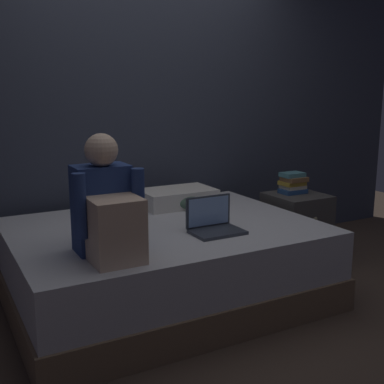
% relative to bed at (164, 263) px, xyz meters
% --- Properties ---
extents(ground_plane, '(8.00, 8.00, 0.00)m').
position_rel_bed_xyz_m(ground_plane, '(0.20, -0.30, -0.26)').
color(ground_plane, '#47382D').
extents(wall_back, '(5.60, 0.10, 2.70)m').
position_rel_bed_xyz_m(wall_back, '(0.20, 0.90, 1.09)').
color(wall_back, '#383D4C').
rests_on(wall_back, ground_plane).
extents(bed, '(2.00, 1.50, 0.52)m').
position_rel_bed_xyz_m(bed, '(0.00, 0.00, 0.00)').
color(bed, '#7A6047').
rests_on(bed, ground_plane).
extents(nightstand, '(0.44, 0.46, 0.56)m').
position_rel_bed_xyz_m(nightstand, '(1.30, 0.19, 0.02)').
color(nightstand, '#474442').
rests_on(nightstand, ground_plane).
extents(person_sitting, '(0.39, 0.44, 0.66)m').
position_rel_bed_xyz_m(person_sitting, '(-0.52, -0.40, 0.51)').
color(person_sitting, navy).
rests_on(person_sitting, bed).
extents(laptop, '(0.32, 0.23, 0.22)m').
position_rel_bed_xyz_m(laptop, '(0.21, -0.30, 0.32)').
color(laptop, '#333842').
rests_on(laptop, bed).
extents(pillow, '(0.56, 0.36, 0.13)m').
position_rel_bed_xyz_m(pillow, '(0.33, 0.45, 0.33)').
color(pillow, silver).
rests_on(pillow, bed).
extents(book_stack, '(0.21, 0.17, 0.17)m').
position_rel_bed_xyz_m(book_stack, '(1.29, 0.24, 0.39)').
color(book_stack, '#284C84').
rests_on(book_stack, nightstand).
extents(clothes_pile, '(0.24, 0.18, 0.11)m').
position_rel_bed_xyz_m(clothes_pile, '(0.36, 0.31, 0.32)').
color(clothes_pile, '#4C6B56').
rests_on(clothes_pile, bed).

